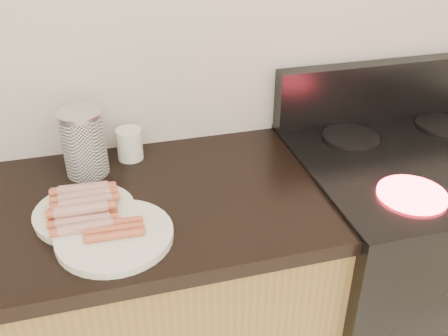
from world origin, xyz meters
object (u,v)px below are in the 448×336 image
object	(u,v)px
canister	(84,143)
mug	(130,144)
stove	(401,271)
main_plate	(85,214)
side_plate	(115,236)

from	to	relation	value
canister	mug	world-z (taller)	canister
canister	stove	bearing A→B (deg)	-11.13
main_plate	mug	world-z (taller)	mug
mug	main_plate	bearing A→B (deg)	-118.04
stove	canister	bearing A→B (deg)	168.87
stove	canister	distance (m)	1.14
stove	canister	xyz separation A→B (m)	(-0.98, 0.19, 0.54)
main_plate	side_plate	world-z (taller)	side_plate
side_plate	mug	size ratio (longest dim) A/B	2.91
stove	mug	xyz separation A→B (m)	(-0.86, 0.24, 0.49)
main_plate	mug	distance (m)	0.31
canister	mug	distance (m)	0.14
stove	mug	distance (m)	1.02
stove	mug	size ratio (longest dim) A/B	9.67
main_plate	canister	size ratio (longest dim) A/B	1.29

